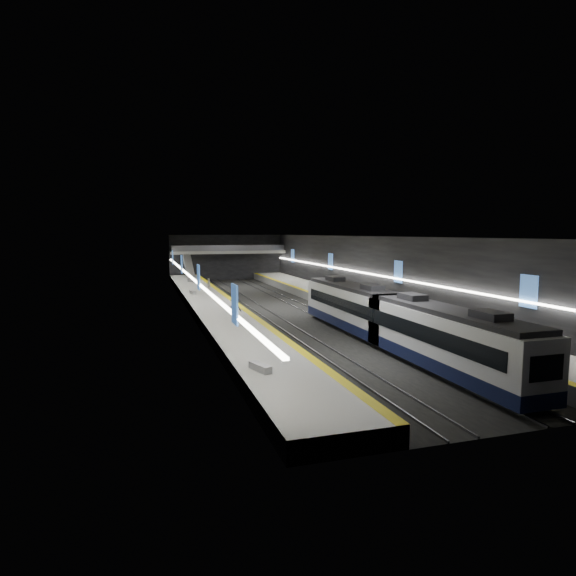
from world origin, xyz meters
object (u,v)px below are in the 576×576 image
object	(u,v)px
bench_left_near	(260,368)
passenger_left_a	(209,285)
passenger_right_a	(428,317)
bench_right_near	(549,348)
passenger_left_b	(234,309)
bench_left_far	(193,293)
escalator	(189,268)
bench_right_far	(338,290)
train	(390,318)

from	to	relation	value
bench_left_near	passenger_left_a	size ratio (longest dim) A/B	0.95
passenger_right_a	passenger_left_a	distance (m)	30.90
bench_right_near	bench_left_near	bearing A→B (deg)	-177.64
passenger_right_a	passenger_left_b	bearing A→B (deg)	67.26
bench_left_near	passenger_left_b	size ratio (longest dim) A/B	0.89
bench_left_far	passenger_left_a	world-z (taller)	passenger_left_a
escalator	passenger_right_a	bearing A→B (deg)	-73.31
escalator	bench_left_near	distance (m)	52.29
escalator	passenger_left_a	distance (m)	17.17
escalator	bench_right_far	distance (m)	26.97
train	bench_right_near	size ratio (longest dim) A/B	17.63
bench_right_near	bench_right_far	size ratio (longest dim) A/B	0.87
bench_left_near	passenger_right_a	distance (m)	16.47
bench_right_far	passenger_left_b	world-z (taller)	passenger_left_b
passenger_right_a	passenger_left_a	size ratio (longest dim) A/B	1.11
escalator	bench_right_near	world-z (taller)	escalator
passenger_left_a	bench_right_far	bearing A→B (deg)	76.19
escalator	bench_left_far	world-z (taller)	escalator
train	bench_left_far	distance (m)	29.90
bench_right_far	passenger_right_a	bearing A→B (deg)	-88.13
bench_left_near	passenger_left_a	world-z (taller)	passenger_left_a
passenger_left_a	train	bearing A→B (deg)	19.77
passenger_left_b	bench_right_far	bearing A→B (deg)	-137.08
bench_right_far	passenger_right_a	xyz separation A→B (m)	(-2.67, -23.75, 0.75)
escalator	passenger_left_a	bearing A→B (deg)	-87.54
bench_left_near	bench_right_near	bearing A→B (deg)	-21.77
train	passenger_left_b	distance (m)	13.49
bench_right_near	passenger_right_a	xyz separation A→B (m)	(-3.44, 8.16, 0.78)
passenger_left_a	passenger_right_a	bearing A→B (deg)	26.42
train	passenger_left_a	size ratio (longest dim) A/B	16.14
bench_right_far	bench_left_near	bearing A→B (deg)	-111.41
bench_right_near	passenger_left_a	distance (m)	39.75
train	passenger_left_b	world-z (taller)	train
train	bench_left_near	bearing A→B (deg)	-150.54
escalator	passenger_right_a	size ratio (longest dim) A/B	4.10
bench_right_near	passenger_left_b	xyz separation A→B (m)	(-16.72, 16.88, 0.74)
bench_left_far	bench_right_far	world-z (taller)	bench_right_far
passenger_left_a	passenger_left_b	bearing A→B (deg)	0.55
train	passenger_left_a	distance (m)	30.19
passenger_left_a	bench_left_near	bearing A→B (deg)	-1.45
train	bench_right_far	distance (m)	25.18
bench_right_near	bench_right_far	world-z (taller)	bench_right_far
train	escalator	xyz separation A→B (m)	(-10.00, 45.85, 0.70)
bench_left_near	bench_right_near	size ratio (longest dim) A/B	1.04
bench_left_far	bench_left_near	bearing A→B (deg)	-99.01
escalator	passenger_left_b	size ratio (longest dim) A/B	4.28
bench_right_near	bench_right_far	bearing A→B (deg)	97.29
bench_left_near	bench_right_near	world-z (taller)	bench_left_near
passenger_right_a	escalator	bearing A→B (deg)	27.24
train	escalator	world-z (taller)	escalator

